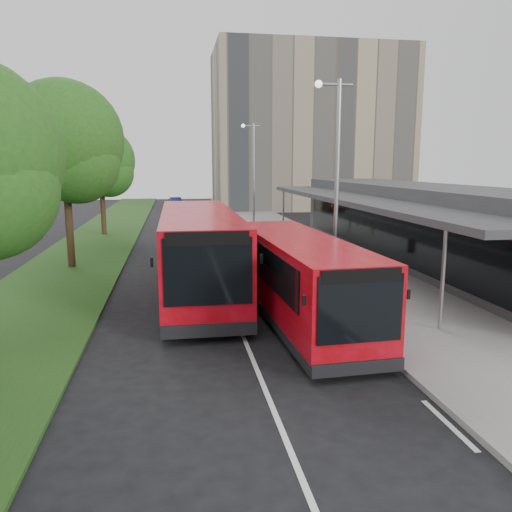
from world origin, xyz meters
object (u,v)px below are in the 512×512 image
(tree_far, at_px, (100,165))
(litter_bin, at_px, (313,248))
(bus_second, at_px, (199,252))
(lamp_post_near, at_px, (335,174))
(bus_main, at_px, (299,279))
(tree_mid, at_px, (64,148))
(bollard, at_px, (274,230))
(lamp_post_far, at_px, (253,169))
(car_near, at_px, (208,207))
(car_far, at_px, (176,202))

(tree_far, relative_size, litter_bin, 9.73)
(tree_far, distance_m, bus_second, 19.36)
(lamp_post_near, xyz_separation_m, bus_main, (-2.10, -3.03, -3.30))
(lamp_post_near, xyz_separation_m, bus_second, (-5.14, 0.94, -3.03))
(tree_mid, distance_m, bollard, 15.30)
(tree_far, height_order, bus_second, tree_far)
(lamp_post_near, relative_size, lamp_post_far, 1.00)
(lamp_post_near, height_order, bollard, lamp_post_near)
(lamp_post_near, xyz_separation_m, lamp_post_far, (0.00, 20.00, 0.00))
(lamp_post_near, bearing_deg, lamp_post_far, 90.00)
(tree_mid, height_order, car_near, tree_mid)
(lamp_post_near, xyz_separation_m, car_far, (-5.81, 43.09, -4.13))
(bollard, bearing_deg, lamp_post_far, 98.94)
(bus_main, height_order, car_far, bus_main)
(lamp_post_far, bearing_deg, tree_far, -175.13)
(lamp_post_far, height_order, car_far, lamp_post_far)
(bus_second, distance_m, car_near, 33.82)
(lamp_post_far, bearing_deg, lamp_post_near, -90.00)
(bus_second, bearing_deg, litter_bin, 46.16)
(bus_second, bearing_deg, tree_far, 108.49)
(tree_mid, bearing_deg, tree_far, 90.00)
(lamp_post_near, distance_m, litter_bin, 8.93)
(bus_main, relative_size, car_far, 2.75)
(bollard, height_order, car_far, car_far)
(car_near, bearing_deg, tree_mid, -87.94)
(tree_far, relative_size, bollard, 7.90)
(lamp_post_far, xyz_separation_m, car_near, (-2.44, 14.64, -4.08))
(bollard, relative_size, car_near, 0.26)
(bus_second, bearing_deg, car_near, 85.62)
(car_near, bearing_deg, lamp_post_far, -61.00)
(bus_main, distance_m, car_near, 37.68)
(tree_far, bearing_deg, lamp_post_near, -59.71)
(bus_second, bearing_deg, lamp_post_near, -10.19)
(car_near, relative_size, car_far, 1.04)
(lamp_post_near, bearing_deg, tree_far, 120.29)
(tree_far, xyz_separation_m, lamp_post_far, (11.13, 0.95, -0.31))
(bus_second, relative_size, car_near, 3.12)
(tree_far, height_order, bus_main, tree_far)
(lamp_post_far, relative_size, car_near, 2.15)
(lamp_post_near, relative_size, car_near, 2.15)
(bus_second, height_order, litter_bin, bus_second)
(tree_far, relative_size, lamp_post_far, 0.97)
(bollard, bearing_deg, tree_far, 161.88)
(lamp_post_far, xyz_separation_m, bus_main, (-2.10, -23.03, -3.30))
(lamp_post_far, height_order, bollard, lamp_post_far)
(lamp_post_near, height_order, litter_bin, lamp_post_near)
(tree_mid, height_order, bus_main, tree_mid)
(car_far, bearing_deg, bollard, -86.58)
(lamp_post_near, bearing_deg, bus_second, 169.61)
(litter_bin, distance_m, car_near, 27.15)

